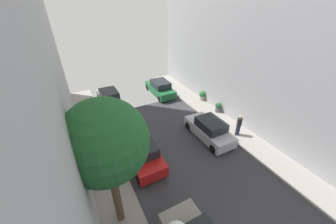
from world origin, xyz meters
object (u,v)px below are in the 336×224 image
at_px(pedestrian, 239,125).
at_px(potted_plant_4, 218,107).
at_px(potted_plant_0, 94,180).
at_px(street_tree_0, 105,143).
at_px(parked_car_right_2, 209,129).
at_px(parked_car_right_3, 160,88).
at_px(potted_plant_1, 82,128).
at_px(potted_plant_5, 202,95).
at_px(parked_car_left_3, 142,152).
at_px(parked_car_left_4, 110,98).

relative_size(pedestrian, potted_plant_4, 1.89).
bearing_deg(potted_plant_0, street_tree_0, -73.51).
distance_m(parked_car_right_2, parked_car_right_3, 8.42).
xyz_separation_m(potted_plant_1, potted_plant_5, (11.52, 0.24, 0.04)).
relative_size(parked_car_right_3, potted_plant_5, 4.31).
relative_size(potted_plant_4, potted_plant_5, 0.94).
bearing_deg(parked_car_right_3, pedestrian, -77.90).
bearing_deg(potted_plant_4, potted_plant_1, 168.51).
distance_m(parked_car_left_3, parked_car_right_2, 5.40).
height_order(parked_car_left_3, potted_plant_0, parked_car_left_3).
bearing_deg(potted_plant_5, parked_car_right_3, 132.17).
height_order(parked_car_left_4, potted_plant_0, parked_car_left_4).
xyz_separation_m(parked_car_left_4, street_tree_0, (-2.35, -11.73, 4.14)).
height_order(potted_plant_0, potted_plant_1, potted_plant_1).
bearing_deg(potted_plant_5, parked_car_left_3, -149.64).
height_order(parked_car_left_3, potted_plant_4, parked_car_left_3).
distance_m(parked_car_left_3, parked_car_right_3, 9.96).
height_order(parked_car_left_4, potted_plant_5, parked_car_left_4).
distance_m(potted_plant_0, potted_plant_4, 11.85).
xyz_separation_m(parked_car_left_4, parked_car_right_2, (5.40, -8.60, 0.00)).
height_order(potted_plant_1, potted_plant_5, potted_plant_5).
bearing_deg(pedestrian, potted_plant_0, 178.35).
distance_m(parked_car_right_3, potted_plant_0, 12.40).
xyz_separation_m(potted_plant_0, potted_plant_4, (11.45, 3.08, 0.06)).
xyz_separation_m(pedestrian, potted_plant_4, (0.96, 3.39, -0.45)).
height_order(parked_car_left_4, street_tree_0, street_tree_0).
xyz_separation_m(parked_car_right_3, potted_plant_4, (2.96, -5.96, -0.09)).
relative_size(parked_car_right_2, potted_plant_4, 4.61).
bearing_deg(potted_plant_5, potted_plant_1, -178.80).
distance_m(pedestrian, potted_plant_5, 6.06).
relative_size(parked_car_right_3, street_tree_0, 0.66).
bearing_deg(parked_car_right_3, potted_plant_5, -47.83).
distance_m(parked_car_left_3, potted_plant_5, 9.82).
height_order(parked_car_left_3, potted_plant_5, parked_car_left_3).
xyz_separation_m(parked_car_left_4, pedestrian, (7.40, -9.53, 0.35)).
bearing_deg(potted_plant_4, pedestrian, -105.76).
height_order(pedestrian, potted_plant_1, pedestrian).
bearing_deg(parked_car_right_3, parked_car_left_3, -122.85).
distance_m(parked_car_left_4, potted_plant_1, 4.89).
relative_size(street_tree_0, potted_plant_5, 6.55).
relative_size(parked_car_right_3, potted_plant_0, 5.43).
distance_m(parked_car_right_2, pedestrian, 2.24).
height_order(parked_car_right_3, street_tree_0, street_tree_0).
relative_size(parked_car_left_3, street_tree_0, 0.66).
height_order(pedestrian, potted_plant_0, pedestrian).
relative_size(parked_car_left_3, parked_car_left_4, 1.00).
bearing_deg(parked_car_left_4, potted_plant_5, -22.91).
height_order(parked_car_right_2, potted_plant_5, parked_car_right_2).
bearing_deg(pedestrian, street_tree_0, -167.31).
relative_size(potted_plant_0, potted_plant_5, 0.79).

